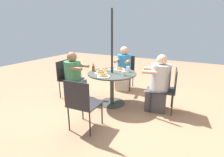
% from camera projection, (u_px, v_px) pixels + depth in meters
% --- Properties ---
extents(ground_plane, '(12.00, 12.00, 0.00)m').
position_uv_depth(ground_plane, '(112.00, 103.00, 3.96)').
color(ground_plane, '#9E7051').
extents(patio_table, '(1.05, 1.05, 0.71)m').
position_uv_depth(patio_table, '(112.00, 79.00, 3.80)').
color(patio_table, '#383D38').
rests_on(patio_table, ground).
extents(umbrella_pole, '(0.04, 0.04, 2.02)m').
position_uv_depth(umbrella_pole, '(112.00, 59.00, 3.68)').
color(umbrella_pole, black).
rests_on(umbrella_pole, ground).
extents(patio_chair_north, '(0.55, 0.55, 0.89)m').
position_uv_depth(patio_chair_north, '(125.00, 70.00, 4.88)').
color(patio_chair_north, '#232326').
rests_on(patio_chair_north, ground).
extents(diner_north, '(0.58, 0.43, 1.17)m').
position_uv_depth(diner_north, '(124.00, 70.00, 4.71)').
color(diner_north, beige).
rests_on(diner_north, ground).
extents(patio_chair_east, '(0.52, 0.52, 0.89)m').
position_uv_depth(patio_chair_east, '(68.00, 76.00, 4.25)').
color(patio_chair_east, '#232326').
rests_on(patio_chair_east, ground).
extents(diner_east, '(0.42, 0.56, 1.11)m').
position_uv_depth(diner_east, '(74.00, 78.00, 4.19)').
color(diner_east, slate).
rests_on(diner_east, ground).
extents(patio_chair_south, '(0.50, 0.50, 0.89)m').
position_uv_depth(patio_chair_south, '(82.00, 102.00, 2.80)').
color(patio_chair_south, '#232326').
rests_on(patio_chair_south, ground).
extents(patio_chair_west, '(0.55, 0.55, 0.89)m').
position_uv_depth(patio_chair_west, '(168.00, 87.00, 3.48)').
color(patio_chair_west, '#232326').
rests_on(patio_chair_west, ground).
extents(diner_west, '(0.46, 0.57, 1.16)m').
position_uv_depth(diner_west, '(158.00, 86.00, 3.53)').
color(diner_west, '#3D3D42').
rests_on(diner_west, ground).
extents(pancake_plate_a, '(0.25, 0.25, 0.08)m').
position_uv_depth(pancake_plate_a, '(101.00, 72.00, 3.69)').
color(pancake_plate_a, white).
rests_on(pancake_plate_a, patio_table).
extents(pancake_plate_b, '(0.25, 0.25, 0.06)m').
position_uv_depth(pancake_plate_b, '(103.00, 76.00, 3.45)').
color(pancake_plate_b, white).
rests_on(pancake_plate_b, patio_table).
extents(pancake_plate_c, '(0.25, 0.25, 0.05)m').
position_uv_depth(pancake_plate_c, '(119.00, 69.00, 4.01)').
color(pancake_plate_c, white).
rests_on(pancake_plate_c, patio_table).
extents(pancake_plate_d, '(0.25, 0.25, 0.05)m').
position_uv_depth(pancake_plate_d, '(105.00, 70.00, 3.97)').
color(pancake_plate_d, white).
rests_on(pancake_plate_d, patio_table).
extents(syrup_bottle, '(0.09, 0.06, 0.17)m').
position_uv_depth(syrup_bottle, '(93.00, 68.00, 3.88)').
color(syrup_bottle, brown).
rests_on(syrup_bottle, patio_table).
extents(coffee_cup, '(0.08, 0.08, 0.09)m').
position_uv_depth(coffee_cup, '(124.00, 73.00, 3.53)').
color(coffee_cup, beige).
rests_on(coffee_cup, patio_table).
extents(drinking_glass_a, '(0.07, 0.07, 0.12)m').
position_uv_depth(drinking_glass_a, '(128.00, 69.00, 3.81)').
color(drinking_glass_a, silver).
rests_on(drinking_glass_a, patio_table).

